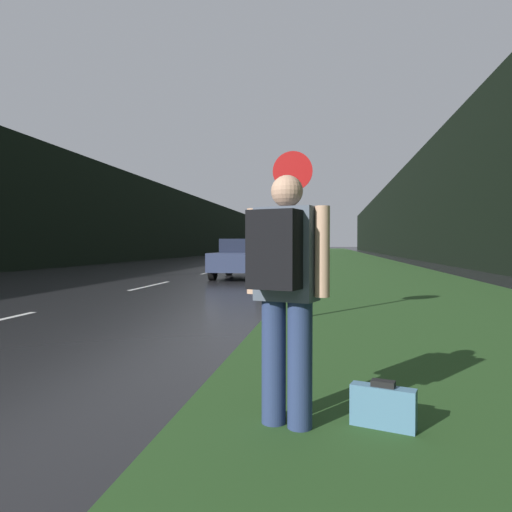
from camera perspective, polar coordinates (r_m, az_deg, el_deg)
name	(u,v)px	position (r m, az deg, el deg)	size (l,w,h in m)	color
grass_verge	(352,259)	(40.11, 11.97, -0.38)	(6.00, 240.00, 0.02)	#26471E
lane_stripe_c	(151,286)	(14.12, -13.02, -3.62)	(0.12, 3.00, 0.01)	silver
lane_stripe_d	(211,272)	(20.76, -5.68, -2.00)	(0.12, 3.00, 0.01)	silver
lane_stripe_e	(241,265)	(27.57, -1.93, -1.16)	(0.12, 3.00, 0.01)	silver
lane_stripe_f	(259,261)	(34.46, 0.32, -0.65)	(0.12, 3.00, 0.01)	silver
treeline_far_side	(191,227)	(52.45, -8.08, 3.63)	(2.00, 140.00, 6.58)	black
treeline_near_side	(406,215)	(50.76, 18.26, 4.84)	(2.00, 140.00, 8.69)	black
stop_sign	(292,218)	(7.42, 4.58, 4.74)	(0.64, 0.07, 2.74)	slate
hitchhiker_with_backpack	(285,284)	(3.01, 3.59, -3.49)	(0.56, 0.49, 1.69)	navy
suitcase	(383,408)	(3.28, 15.59, -17.81)	(0.43, 0.23, 0.33)	teal
car_passing_near	(243,258)	(16.99, -1.65, -0.27)	(1.82, 4.20, 1.45)	#2D3856
car_passing_far	(294,250)	(41.65, 4.82, 0.76)	(1.86, 4.18, 1.54)	maroon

